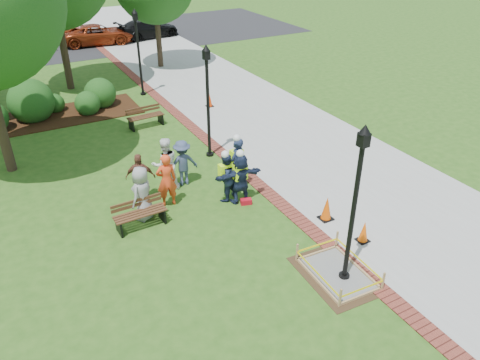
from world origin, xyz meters
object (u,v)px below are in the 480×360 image
cone_front (364,232)px  hivis_worker_a (240,176)px  bench_near (141,219)px  hivis_worker_c (226,176)px  lamp_near (356,195)px  wet_concrete_pad (338,268)px  hivis_worker_b (237,162)px

cone_front → hivis_worker_a: bearing=119.6°
bench_near → hivis_worker_c: bearing=3.0°
cone_front → lamp_near: 2.77m
wet_concrete_pad → hivis_worker_c: bearing=100.3°
wet_concrete_pad → bench_near: 5.88m
wet_concrete_pad → bench_near: bearing=129.8°
bench_near → cone_front: size_ratio=2.34×
wet_concrete_pad → hivis_worker_c: 4.79m
lamp_near → hivis_worker_a: lamp_near is taller
wet_concrete_pad → lamp_near: (0.08, -0.17, 2.25)m
lamp_near → hivis_worker_a: size_ratio=2.30×
wet_concrete_pad → lamp_near: bearing=-64.5°
lamp_near → hivis_worker_c: 5.18m
hivis_worker_a → hivis_worker_b: hivis_worker_b is taller
hivis_worker_a → hivis_worker_c: 0.48m
cone_front → lamp_near: (-1.46, -0.95, 2.16)m
bench_near → hivis_worker_b: 3.71m
hivis_worker_c → bench_near: bearing=-177.0°
wet_concrete_pad → cone_front: cone_front is taller
wet_concrete_pad → lamp_near: size_ratio=0.56×
wet_concrete_pad → hivis_worker_a: size_ratio=1.28×
cone_front → hivis_worker_b: (-1.73, 4.36, 0.66)m
lamp_near → hivis_worker_a: bearing=97.1°
hivis_worker_a → hivis_worker_b: (0.30, 0.79, 0.06)m
hivis_worker_a → hivis_worker_c: size_ratio=1.05×
hivis_worker_a → wet_concrete_pad: bearing=-83.6°
bench_near → hivis_worker_a: 3.35m
hivis_worker_a → lamp_near: bearing=-82.9°
hivis_worker_c → cone_front: bearing=-58.5°
cone_front → hivis_worker_a: 4.15m
lamp_near → cone_front: bearing=32.9°
bench_near → hivis_worker_a: size_ratio=0.85×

